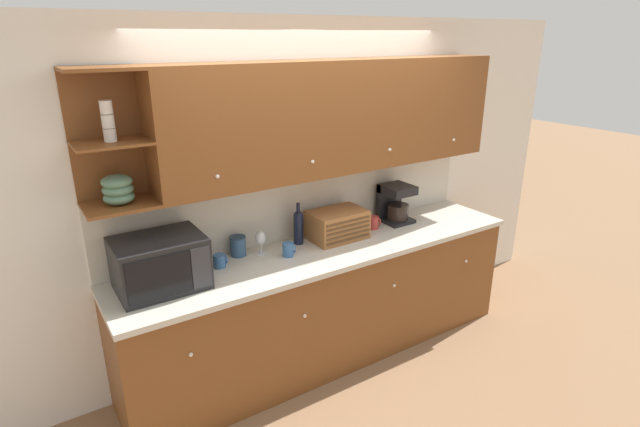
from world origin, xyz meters
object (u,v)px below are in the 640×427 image
at_px(storage_canister, 238,246).
at_px(bread_box, 338,225).
at_px(mug_blue_second, 220,261).
at_px(wine_bottle, 298,226).
at_px(coffee_maker, 395,203).
at_px(wine_glass, 260,239).
at_px(mug_patterned_third, 373,223).
at_px(microwave, 160,263).
at_px(mug, 288,249).

height_order(storage_canister, bread_box, bread_box).
bearing_deg(mug_blue_second, wine_bottle, 5.14).
bearing_deg(coffee_maker, wine_glass, -179.99).
relative_size(wine_glass, bread_box, 0.41).
distance_m(wine_glass, wine_bottle, 0.34).
xyz_separation_m(storage_canister, bread_box, (0.79, -0.13, 0.04)).
distance_m(mug_blue_second, bread_box, 0.98).
relative_size(storage_canister, mug_patterned_third, 1.40).
relative_size(microwave, wine_bottle, 1.66).
distance_m(mug_blue_second, wine_glass, 0.35).
bearing_deg(mug_patterned_third, wine_glass, 177.29).
bearing_deg(storage_canister, bread_box, -9.13).
relative_size(wine_glass, coffee_maker, 0.55).
relative_size(mug_blue_second, mug_patterned_third, 0.91).
bearing_deg(mug_blue_second, storage_canister, 29.85).
relative_size(bread_box, mug_patterned_third, 4.14).
relative_size(wine_glass, wine_bottle, 0.55).
bearing_deg(microwave, bread_box, 2.30).
bearing_deg(mug, storage_canister, 145.35).
bearing_deg(microwave, mug_patterned_third, 2.15).
bearing_deg(storage_canister, mug_blue_second, -150.15).
bearing_deg(mug, coffee_maker, 7.03).
xyz_separation_m(mug, bread_box, (0.49, 0.08, 0.06)).
relative_size(mug_blue_second, mug, 0.94).
height_order(mug, coffee_maker, coffee_maker).
distance_m(wine_bottle, coffee_maker, 0.95).
xyz_separation_m(mug_blue_second, mug_patterned_third, (1.35, -0.01, 0.01)).
bearing_deg(microwave, mug_blue_second, 10.22).
relative_size(microwave, wine_glass, 3.04).
distance_m(microwave, mug, 0.92).
bearing_deg(mug_patterned_third, wine_bottle, 174.15).
height_order(wine_glass, mug_patterned_third, wine_glass).
height_order(wine_glass, mug, wine_glass).
height_order(microwave, bread_box, microwave).
height_order(storage_canister, mug_patterned_third, storage_canister).
xyz_separation_m(mug_blue_second, wine_glass, (0.34, 0.04, 0.07)).
relative_size(mug_patterned_third, coffee_maker, 0.33).
bearing_deg(bread_box, mug_blue_second, 178.84).
bearing_deg(storage_canister, microwave, -163.24).
height_order(mug_blue_second, mug, mug).
height_order(microwave, mug_blue_second, microwave).
bearing_deg(wine_bottle, mug_patterned_third, -5.85).
height_order(mug_blue_second, bread_box, bread_box).
relative_size(wine_glass, mug_patterned_third, 1.70).
distance_m(microwave, mug_patterned_third, 1.78).
relative_size(microwave, coffee_maker, 1.68).
bearing_deg(mug, wine_bottle, 41.58).
xyz_separation_m(wine_glass, bread_box, (0.64, -0.06, -0.01)).
xyz_separation_m(microwave, mug, (0.91, -0.02, -0.12)).
bearing_deg(microwave, mug, -1.53).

